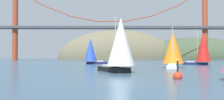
# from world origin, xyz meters

# --- Properties ---
(ground_plane) EXTENTS (360.00, 360.00, 0.00)m
(ground_plane) POSITION_xyz_m (0.00, 0.00, 0.00)
(ground_plane) COLOR #385670
(headland_center) EXTENTS (83.74, 44.00, 41.14)m
(headland_center) POSITION_xyz_m (5.00, 135.00, 0.00)
(headland_center) COLOR #6B664C
(headland_center) RESTS_ON ground_plane
(headland_right) EXTENTS (80.05, 44.00, 30.61)m
(headland_right) POSITION_xyz_m (60.00, 135.00, 0.00)
(headland_right) COLOR #425138
(headland_right) RESTS_ON ground_plane
(suspension_bridge) EXTENTS (136.65, 6.00, 38.09)m
(suspension_bridge) POSITION_xyz_m (-0.00, 95.00, 18.11)
(suspension_bridge) COLOR #A34228
(suspension_bridge) RESTS_ON ground_plane
(sailboat_blue_spinnaker) EXTENTS (7.74, 4.64, 8.70)m
(sailboat_blue_spinnaker) POSITION_xyz_m (-6.55, 47.92, 4.29)
(sailboat_blue_spinnaker) COLOR #191E4C
(sailboat_blue_spinnaker) RESTS_ON ground_plane
(sailboat_orange_sail) EXTENTS (5.98, 8.56, 9.23)m
(sailboat_orange_sail) POSITION_xyz_m (13.68, 26.94, 4.42)
(sailboat_orange_sail) COLOR white
(sailboat_orange_sail) RESTS_ON ground_plane
(sailboat_red_spinnaker) EXTENTS (8.34, 6.12, 10.44)m
(sailboat_red_spinnaker) POSITION_xyz_m (26.38, 41.09, 4.98)
(sailboat_red_spinnaker) COLOR #191E4C
(sailboat_red_spinnaker) RESTS_ON ground_plane
(sailboat_white_mainsail) EXTENTS (7.07, 8.67, 9.50)m
(sailboat_white_mainsail) POSITION_xyz_m (1.01, 12.72, 4.64)
(sailboat_white_mainsail) COLOR black
(sailboat_white_mainsail) RESTS_ON ground_plane
(channel_buoy) EXTENTS (1.10, 1.10, 2.64)m
(channel_buoy) POSITION_xyz_m (7.38, 2.91, 0.37)
(channel_buoy) COLOR red
(channel_buoy) RESTS_ON ground_plane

